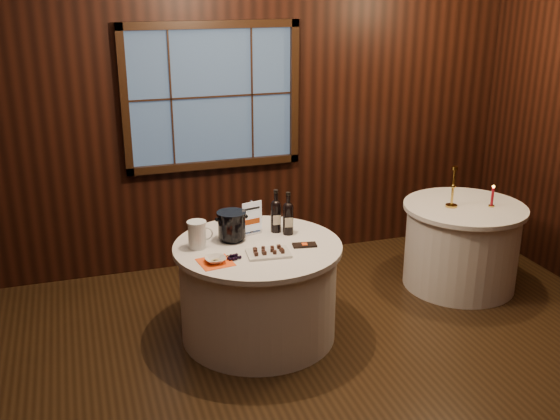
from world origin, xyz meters
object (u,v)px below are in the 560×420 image
object	(u,v)px
side_table	(461,245)
glass_pitcher	(197,234)
chocolate_box	(305,245)
sign_stand	(252,222)
grape_bunch	(234,257)
port_bottle_left	(276,214)
brass_candlestick	(453,192)
ice_bucket	(232,225)
chocolate_plate	(268,252)
main_table	(258,290)
red_candle	(492,198)
cracker_bowl	(215,260)
port_bottle_right	(288,216)

from	to	relation	value
side_table	glass_pitcher	bearing A→B (deg)	-174.89
chocolate_box	glass_pitcher	bearing A→B (deg)	173.45
side_table	sign_stand	xyz separation A→B (m)	(-1.98, -0.07, 0.48)
grape_bunch	glass_pitcher	world-z (taller)	glass_pitcher
port_bottle_left	brass_candlestick	size ratio (longest dim) A/B	0.95
ice_bucket	chocolate_plate	distance (m)	0.41
grape_bunch	brass_candlestick	distance (m)	2.17
main_table	chocolate_plate	bearing A→B (deg)	-83.79
grape_bunch	red_candle	distance (m)	2.47
sign_stand	port_bottle_left	size ratio (longest dim) A/B	0.79
side_table	port_bottle_left	world-z (taller)	port_bottle_left
brass_candlestick	red_candle	distance (m)	0.36
main_table	side_table	xyz separation A→B (m)	(2.00, 0.30, 0.00)
chocolate_plate	red_candle	distance (m)	2.22
sign_stand	cracker_bowl	bearing A→B (deg)	-143.77
sign_stand	port_bottle_right	bearing A→B (deg)	-32.86
side_table	ice_bucket	xyz separation A→B (m)	(-2.16, -0.16, 0.50)
sign_stand	cracker_bowl	size ratio (longest dim) A/B	1.84
glass_pitcher	brass_candlestick	world-z (taller)	brass_candlestick
chocolate_box	side_table	bearing A→B (deg)	23.83
chocolate_plate	grape_bunch	bearing A→B (deg)	-178.20
red_candle	brass_candlestick	bearing A→B (deg)	162.61
cracker_bowl	chocolate_plate	bearing A→B (deg)	3.21
port_bottle_right	chocolate_box	world-z (taller)	port_bottle_right
port_bottle_right	ice_bucket	world-z (taller)	port_bottle_right
port_bottle_left	chocolate_plate	bearing A→B (deg)	-108.25
port_bottle_right	chocolate_box	distance (m)	0.31
brass_candlestick	cracker_bowl	bearing A→B (deg)	-166.58
chocolate_box	brass_candlestick	distance (m)	1.60
glass_pitcher	red_candle	bearing A→B (deg)	11.34
side_table	ice_bucket	bearing A→B (deg)	-175.85
main_table	glass_pitcher	world-z (taller)	glass_pitcher
side_table	glass_pitcher	xyz separation A→B (m)	(-2.44, -0.22, 0.49)
port_bottle_left	glass_pitcher	size ratio (longest dim) A/B	1.67
sign_stand	grape_bunch	xyz separation A→B (m)	(-0.26, -0.44, -0.07)
chocolate_box	main_table	bearing A→B (deg)	166.74
chocolate_box	ice_bucket	bearing A→B (deg)	159.61
sign_stand	ice_bucket	size ratio (longest dim) A/B	1.19
grape_bunch	brass_candlestick	size ratio (longest dim) A/B	0.44
side_table	port_bottle_right	distance (m)	1.80
main_table	grape_bunch	distance (m)	0.51
chocolate_box	brass_candlestick	bearing A→B (deg)	25.31
main_table	ice_bucket	world-z (taller)	ice_bucket
port_bottle_left	ice_bucket	bearing A→B (deg)	-163.25
sign_stand	brass_candlestick	size ratio (longest dim) A/B	0.74
ice_bucket	port_bottle_right	bearing A→B (deg)	-1.14
chocolate_plate	grape_bunch	distance (m)	0.26
side_table	ice_bucket	size ratio (longest dim) A/B	4.70
side_table	cracker_bowl	bearing A→B (deg)	-167.48
grape_bunch	side_table	bearing A→B (deg)	12.92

